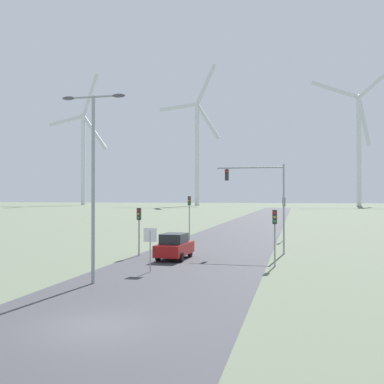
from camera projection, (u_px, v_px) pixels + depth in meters
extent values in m
plane|color=#5B6651|center=(92.00, 326.00, 15.32)|extent=(600.00, 600.00, 0.00)
cube|color=#38383D|center=(245.00, 229.00, 62.08)|extent=(10.00, 240.00, 0.01)
cylinder|color=#93999E|center=(93.00, 190.00, 22.87)|extent=(0.18, 0.18, 9.57)
cylinder|color=#93999E|center=(93.00, 97.00, 22.91)|extent=(2.77, 0.10, 0.10)
ellipsoid|color=#4C4C51|center=(69.00, 98.00, 23.23)|extent=(0.70, 0.32, 0.20)
ellipsoid|color=#4C4C51|center=(119.00, 96.00, 22.60)|extent=(0.70, 0.32, 0.20)
cylinder|color=#93999E|center=(150.00, 252.00, 26.27)|extent=(0.07, 0.07, 2.41)
cube|color=white|center=(150.00, 235.00, 26.27)|extent=(0.81, 0.01, 0.81)
cube|color=red|center=(150.00, 235.00, 26.28)|extent=(0.76, 0.02, 0.76)
cylinder|color=#93999E|center=(139.00, 232.00, 33.47)|extent=(0.11, 0.11, 3.58)
cube|color=#2D2D2D|center=(139.00, 214.00, 33.48)|extent=(0.28, 0.24, 0.90)
sphere|color=red|center=(138.00, 210.00, 33.35)|extent=(0.16, 0.16, 0.16)
sphere|color=gold|center=(138.00, 214.00, 33.35)|extent=(0.16, 0.16, 0.16)
sphere|color=green|center=(138.00, 218.00, 33.35)|extent=(0.16, 0.16, 0.16)
cylinder|color=#93999E|center=(275.00, 238.00, 28.35)|extent=(0.11, 0.11, 3.59)
cube|color=#2D2D2D|center=(275.00, 217.00, 28.36)|extent=(0.28, 0.24, 0.90)
sphere|color=red|center=(275.00, 213.00, 28.23)|extent=(0.16, 0.16, 0.16)
sphere|color=gold|center=(275.00, 217.00, 28.23)|extent=(0.16, 0.16, 0.16)
sphere|color=green|center=(275.00, 221.00, 28.23)|extent=(0.16, 0.16, 0.16)
cylinder|color=#93999E|center=(189.00, 218.00, 45.75)|extent=(0.11, 0.11, 4.47)
cube|color=#2D2D2D|center=(189.00, 201.00, 45.77)|extent=(0.28, 0.24, 0.90)
sphere|color=red|center=(189.00, 198.00, 45.64)|extent=(0.16, 0.16, 0.16)
sphere|color=gold|center=(189.00, 201.00, 45.64)|extent=(0.16, 0.16, 0.16)
sphere|color=green|center=(189.00, 203.00, 45.63)|extent=(0.16, 0.16, 0.16)
cylinder|color=#93999E|center=(284.00, 219.00, 45.33)|extent=(0.11, 0.11, 4.34)
cube|color=#2D2D2D|center=(284.00, 202.00, 45.35)|extent=(0.28, 0.24, 0.90)
sphere|color=red|center=(284.00, 199.00, 45.22)|extent=(0.16, 0.16, 0.16)
sphere|color=gold|center=(284.00, 202.00, 45.22)|extent=(0.16, 0.16, 0.16)
sphere|color=green|center=(284.00, 205.00, 45.21)|extent=(0.16, 0.16, 0.16)
cylinder|color=#93999E|center=(284.00, 209.00, 34.57)|extent=(0.14, 0.14, 6.95)
cylinder|color=#93999E|center=(250.00, 168.00, 35.19)|extent=(5.21, 0.12, 0.12)
cube|color=#2D2D2D|center=(227.00, 175.00, 35.59)|extent=(0.28, 0.24, 0.90)
sphere|color=red|center=(227.00, 171.00, 35.46)|extent=(0.18, 0.18, 0.18)
cube|color=maroon|center=(175.00, 249.00, 31.68)|extent=(1.96, 4.17, 0.80)
cube|color=#1E2328|center=(174.00, 238.00, 31.54)|extent=(1.64, 2.16, 0.70)
cylinder|color=black|center=(168.00, 252.00, 33.10)|extent=(0.22, 0.66, 0.66)
cylinder|color=black|center=(190.00, 253.00, 32.73)|extent=(0.22, 0.66, 0.66)
cylinder|color=black|center=(158.00, 257.00, 30.62)|extent=(0.22, 0.66, 0.66)
cylinder|color=black|center=(181.00, 257.00, 30.25)|extent=(0.22, 0.66, 0.66)
cylinder|color=silver|center=(83.00, 160.00, 236.58)|extent=(2.20, 2.20, 47.04)
sphere|color=silver|center=(83.00, 116.00, 236.82)|extent=(2.60, 2.60, 2.60)
cube|color=silver|center=(90.00, 95.00, 235.16)|extent=(9.86, 2.37, 21.39)
cube|color=silver|center=(66.00, 121.00, 241.54)|extent=(22.03, 4.72, 4.98)
cube|color=silver|center=(95.00, 133.00, 233.76)|extent=(15.04, 3.38, 18.64)
cylinder|color=silver|center=(197.00, 155.00, 216.59)|extent=(2.20, 2.20, 49.08)
sphere|color=silver|center=(197.00, 104.00, 216.84)|extent=(2.60, 2.60, 2.60)
cube|color=silver|center=(208.00, 122.00, 214.30)|extent=(12.19, 3.07, 17.61)
cube|color=silver|center=(206.00, 84.00, 214.91)|extent=(10.45, 2.70, 18.52)
cube|color=silver|center=(178.00, 107.00, 221.32)|extent=(19.59, 4.66, 2.89)
cylinder|color=silver|center=(359.00, 152.00, 211.88)|extent=(2.20, 2.20, 51.42)
sphere|color=silver|center=(359.00, 97.00, 212.15)|extent=(2.60, 2.60, 2.60)
cube|color=silver|center=(364.00, 122.00, 211.86)|extent=(6.20, 1.45, 22.56)
cube|color=silver|center=(378.00, 80.00, 211.58)|extent=(18.06, 3.31, 16.29)
cube|color=silver|center=(334.00, 90.00, 213.01)|extent=(21.84, 3.90, 8.97)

